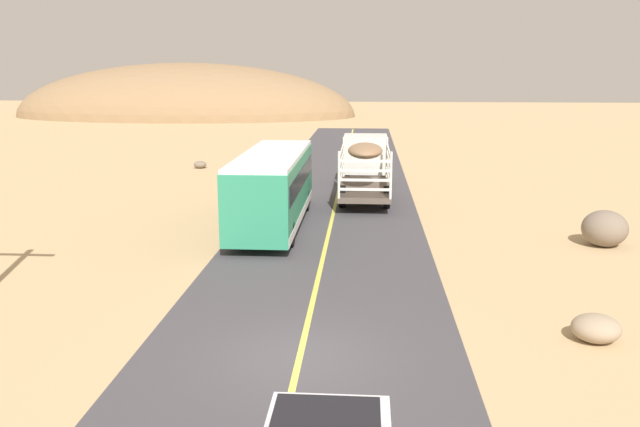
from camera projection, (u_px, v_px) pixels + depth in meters
ground_plane at (300, 358)px, 15.38m from camera, size 240.00×240.00×0.00m
road_surface at (300, 358)px, 15.38m from camera, size 8.00×120.00×0.02m
road_centre_line at (300, 357)px, 15.38m from camera, size 0.16×117.60×0.00m
livestock_truck at (365, 159)px, 35.89m from camera, size 2.53×9.70×3.02m
bus at (273, 187)px, 27.79m from camera, size 2.54×10.00×3.21m
boulder_near_shoulder at (200, 165)px, 44.53m from camera, size 0.87×0.84×0.50m
boulder_mid_field at (596, 328)px, 16.27m from camera, size 1.22×1.14×0.70m
boulder_far_horizon at (605, 228)px, 24.93m from camera, size 1.72×1.69×1.41m
distant_hill at (186, 116)px, 93.05m from camera, size 48.73×26.23×14.98m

